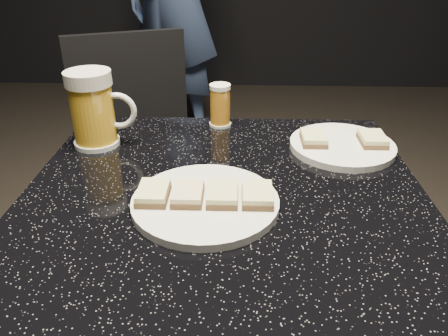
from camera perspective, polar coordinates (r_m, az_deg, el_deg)
The scene contains 8 objects.
plate_large at distance 0.72m, azimuth -2.46°, elevation -4.51°, with size 0.24×0.24×0.01m, color white.
plate_small at distance 0.94m, azimuth 15.16°, elevation 2.82°, with size 0.22×0.22×0.01m, color white.
table at distance 0.90m, azimuth -0.00°, elevation -16.52°, with size 0.70×0.70×0.75m.
beer_mug at distance 0.94m, azimuth -16.64°, elevation 7.40°, with size 0.14×0.10×0.16m.
beer_tumbler at distance 1.01m, azimuth -0.50°, elevation 8.17°, with size 0.05×0.05×0.10m.
chair at distance 1.51m, azimuth -10.93°, elevation 2.37°, with size 0.51×0.51×0.87m.
canapes_on_plate_large at distance 0.71m, azimuth -2.48°, elevation -3.40°, with size 0.22×0.07×0.02m.
canapes_on_plate_small at distance 0.93m, azimuth 15.28°, elevation 3.73°, with size 0.17×0.07×0.02m.
Camera 1 is at (0.02, -0.64, 1.15)m, focal length 35.00 mm.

